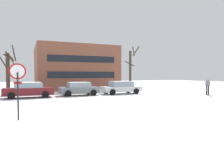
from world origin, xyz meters
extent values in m
plane|color=white|center=(0.00, 0.00, 0.00)|extent=(120.00, 120.00, 0.00)
cube|color=silver|center=(0.00, 3.39, 0.00)|extent=(80.00, 8.78, 0.00)
cylinder|color=black|center=(-1.89, -2.00, 1.15)|extent=(0.07, 0.16, 2.29)
cylinder|color=red|center=(-1.89, -2.00, 2.34)|extent=(0.76, 0.04, 0.76)
cylinder|color=white|center=(-1.89, -2.01, 2.34)|extent=(0.62, 0.04, 0.62)
cube|color=red|center=(-1.89, -2.00, 1.79)|extent=(0.36, 0.03, 0.12)
cylinder|color=white|center=(-1.89, -1.99, 2.39)|extent=(0.42, 0.03, 0.42)
cube|color=maroon|center=(-1.31, 8.57, 0.61)|extent=(4.54, 1.87, 0.68)
cube|color=#8C99A8|center=(-1.31, 8.57, 1.19)|extent=(2.51, 1.70, 0.48)
cube|color=white|center=(-1.31, 8.57, 1.45)|extent=(2.28, 1.57, 0.06)
cylinder|color=black|center=(0.15, 9.52, 0.32)|extent=(0.64, 0.23, 0.64)
cylinder|color=black|center=(0.17, 7.67, 0.32)|extent=(0.64, 0.23, 0.64)
cylinder|color=black|center=(-2.79, 9.48, 0.32)|extent=(0.64, 0.23, 0.64)
cylinder|color=black|center=(-2.76, 7.63, 0.32)|extent=(0.64, 0.23, 0.64)
cube|color=slate|center=(3.69, 8.82, 0.58)|extent=(4.15, 1.83, 0.62)
cube|color=#8C99A8|center=(3.69, 8.82, 1.12)|extent=(2.29, 1.66, 0.47)
cube|color=white|center=(3.69, 8.82, 1.39)|extent=(2.08, 1.53, 0.06)
cylinder|color=black|center=(5.01, 9.75, 0.32)|extent=(0.64, 0.23, 0.64)
cylinder|color=black|center=(5.04, 7.94, 0.32)|extent=(0.64, 0.23, 0.64)
cylinder|color=black|center=(2.33, 9.71, 0.32)|extent=(0.64, 0.23, 0.64)
cylinder|color=black|center=(2.36, 7.90, 0.32)|extent=(0.64, 0.23, 0.64)
cube|color=white|center=(8.68, 8.87, 0.56)|extent=(4.59, 1.93, 0.58)
cube|color=#8C99A8|center=(8.68, 8.87, 1.13)|extent=(2.54, 1.75, 0.55)
cube|color=white|center=(8.68, 8.87, 1.43)|extent=(2.31, 1.62, 0.06)
cylinder|color=black|center=(10.15, 9.85, 0.32)|extent=(0.64, 0.23, 0.64)
cylinder|color=black|center=(10.17, 7.94, 0.32)|extent=(0.64, 0.23, 0.64)
cylinder|color=black|center=(7.18, 9.80, 0.32)|extent=(0.64, 0.23, 0.64)
cylinder|color=black|center=(7.21, 7.90, 0.32)|extent=(0.64, 0.23, 0.64)
cylinder|color=black|center=(16.60, 3.83, 0.47)|extent=(0.14, 0.14, 0.94)
cylinder|color=black|center=(17.02, 3.98, 0.47)|extent=(0.14, 0.14, 0.94)
cube|color=slate|center=(16.81, 3.90, 1.24)|extent=(0.31, 0.42, 0.60)
sphere|color=tan|center=(16.81, 3.90, 1.65)|extent=(0.22, 0.22, 0.22)
cylinder|color=#423326|center=(-3.30, 11.88, 2.26)|extent=(0.40, 0.40, 4.52)
cylinder|color=#423326|center=(-3.14, 11.42, 4.01)|extent=(1.06, 0.49, 0.77)
cylinder|color=#423326|center=(-2.72, 11.53, 3.45)|extent=(0.85, 1.28, 1.48)
cylinder|color=#423326|center=(-3.10, 11.55, 4.21)|extent=(0.86, 0.60, 0.92)
cylinder|color=#423326|center=(-2.66, 11.76, 4.50)|extent=(0.40, 1.40, 1.58)
cylinder|color=#423326|center=(-3.57, 11.44, 3.30)|extent=(1.04, 0.71, 1.67)
cylinder|color=#423326|center=(11.49, 11.93, 2.71)|extent=(0.32, 0.32, 5.43)
cylinder|color=#423326|center=(11.82, 11.61, 5.37)|extent=(0.81, 0.82, 1.12)
cylinder|color=#423326|center=(11.11, 11.46, 3.70)|extent=(1.08, 0.92, 0.77)
cylinder|color=#423326|center=(12.35, 11.93, 5.42)|extent=(0.14, 1.78, 1.18)
cube|color=brown|center=(5.82, 21.04, 3.31)|extent=(11.93, 11.41, 6.62)
cube|color=white|center=(5.82, 21.04, 6.67)|extent=(11.69, 11.18, 0.10)
cube|color=black|center=(5.82, 15.32, 2.21)|extent=(9.54, 0.04, 0.90)
cube|color=black|center=(5.82, 15.32, 4.41)|extent=(9.54, 0.04, 0.90)
camera|label=1|loc=(-1.53, -12.74, 2.16)|focal=33.00mm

